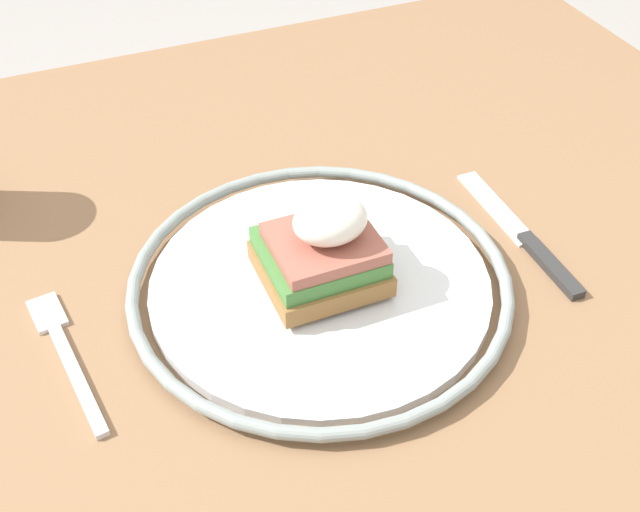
% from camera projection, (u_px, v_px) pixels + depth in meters
% --- Properties ---
extents(dining_table, '(1.04, 0.91, 0.76)m').
position_uv_depth(dining_table, '(289.00, 421.00, 0.65)').
color(dining_table, '#846042').
rests_on(dining_table, ground_plane).
extents(plate, '(0.29, 0.29, 0.02)m').
position_uv_depth(plate, '(320.00, 283.00, 0.60)').
color(plate, silver).
rests_on(plate, dining_table).
extents(sandwich, '(0.09, 0.08, 0.07)m').
position_uv_depth(sandwich, '(323.00, 249.00, 0.58)').
color(sandwich, olive).
rests_on(sandwich, plate).
extents(fork, '(0.03, 0.14, 0.00)m').
position_uv_depth(fork, '(65.00, 353.00, 0.56)').
color(fork, silver).
rests_on(fork, dining_table).
extents(knife, '(0.02, 0.17, 0.01)m').
position_uv_depth(knife, '(527.00, 240.00, 0.65)').
color(knife, '#2D2D2D').
rests_on(knife, dining_table).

